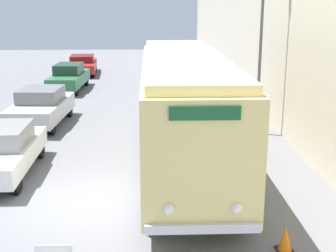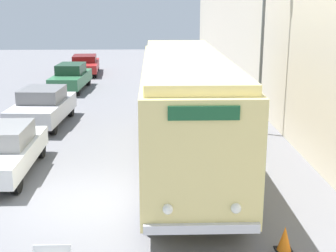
{
  "view_description": "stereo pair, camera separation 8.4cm",
  "coord_description": "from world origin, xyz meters",
  "px_view_note": "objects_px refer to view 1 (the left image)",
  "views": [
    {
      "loc": [
        1.98,
        -11.47,
        5.17
      ],
      "look_at": [
        2.43,
        0.03,
        2.07
      ],
      "focal_mm": 50.0,
      "sensor_mm": 36.0,
      "label": 1
    },
    {
      "loc": [
        2.06,
        -11.48,
        5.17
      ],
      "look_at": [
        2.43,
        0.03,
        2.07
      ],
      "focal_mm": 50.0,
      "sensor_mm": 36.0,
      "label": 2
    }
  ],
  "objects_px": {
    "vintage_bus": "(184,105)",
    "parked_car_distant": "(82,64)",
    "streetlamp": "(262,11)",
    "parked_car_mid": "(41,107)",
    "parked_car_far": "(69,77)",
    "traffic_cone": "(285,239)",
    "parked_car_near": "(2,150)"
  },
  "relations": [
    {
      "from": "parked_car_distant",
      "to": "parked_car_near",
      "type": "bearing_deg",
      "value": -93.12
    },
    {
      "from": "parked_car_far",
      "to": "parked_car_distant",
      "type": "height_order",
      "value": "parked_car_far"
    },
    {
      "from": "parked_car_mid",
      "to": "parked_car_distant",
      "type": "relative_size",
      "value": 0.93
    },
    {
      "from": "streetlamp",
      "to": "parked_car_near",
      "type": "bearing_deg",
      "value": -154.12
    },
    {
      "from": "parked_car_near",
      "to": "parked_car_mid",
      "type": "relative_size",
      "value": 0.98
    },
    {
      "from": "parked_car_distant",
      "to": "traffic_cone",
      "type": "relative_size",
      "value": 8.57
    },
    {
      "from": "traffic_cone",
      "to": "parked_car_distant",
      "type": "bearing_deg",
      "value": 107.06
    },
    {
      "from": "parked_car_near",
      "to": "traffic_cone",
      "type": "bearing_deg",
      "value": -34.08
    },
    {
      "from": "vintage_bus",
      "to": "parked_car_mid",
      "type": "bearing_deg",
      "value": 136.77
    },
    {
      "from": "parked_car_far",
      "to": "parked_car_mid",
      "type": "bearing_deg",
      "value": -86.36
    },
    {
      "from": "streetlamp",
      "to": "parked_car_distant",
      "type": "distance_m",
      "value": 18.89
    },
    {
      "from": "parked_car_far",
      "to": "streetlamp",
      "type": "bearing_deg",
      "value": -44.42
    },
    {
      "from": "parked_car_mid",
      "to": "parked_car_near",
      "type": "bearing_deg",
      "value": -85.13
    },
    {
      "from": "streetlamp",
      "to": "parked_car_far",
      "type": "height_order",
      "value": "streetlamp"
    },
    {
      "from": "parked_car_near",
      "to": "parked_car_distant",
      "type": "xyz_separation_m",
      "value": [
        -0.37,
        20.27,
        -0.06
      ]
    },
    {
      "from": "streetlamp",
      "to": "parked_car_distant",
      "type": "bearing_deg",
      "value": 119.69
    },
    {
      "from": "vintage_bus",
      "to": "parked_car_near",
      "type": "height_order",
      "value": "vintage_bus"
    },
    {
      "from": "streetlamp",
      "to": "traffic_cone",
      "type": "distance_m",
      "value": 10.27
    },
    {
      "from": "vintage_bus",
      "to": "parked_car_distant",
      "type": "xyz_separation_m",
      "value": [
        -5.92,
        19.7,
        -1.31
      ]
    },
    {
      "from": "parked_car_far",
      "to": "traffic_cone",
      "type": "distance_m",
      "value": 20.34
    },
    {
      "from": "streetlamp",
      "to": "vintage_bus",
      "type": "bearing_deg",
      "value": -131.12
    },
    {
      "from": "streetlamp",
      "to": "parked_car_mid",
      "type": "bearing_deg",
      "value": 169.33
    },
    {
      "from": "streetlamp",
      "to": "parked_car_near",
      "type": "distance_m",
      "value": 10.55
    },
    {
      "from": "parked_car_distant",
      "to": "traffic_cone",
      "type": "distance_m",
      "value": 26.29
    },
    {
      "from": "streetlamp",
      "to": "traffic_cone",
      "type": "xyz_separation_m",
      "value": [
        -1.42,
        -9.12,
        -4.52
      ]
    },
    {
      "from": "parked_car_far",
      "to": "traffic_cone",
      "type": "bearing_deg",
      "value": -65.33
    },
    {
      "from": "vintage_bus",
      "to": "parked_car_mid",
      "type": "xyz_separation_m",
      "value": [
        -5.7,
        5.36,
        -1.22
      ]
    },
    {
      "from": "vintage_bus",
      "to": "streetlamp",
      "type": "distance_m",
      "value": 5.62
    },
    {
      "from": "parked_car_near",
      "to": "traffic_cone",
      "type": "distance_m",
      "value": 8.82
    },
    {
      "from": "parked_car_far",
      "to": "traffic_cone",
      "type": "xyz_separation_m",
      "value": [
        7.64,
        -18.84,
        -0.51
      ]
    },
    {
      "from": "vintage_bus",
      "to": "parked_car_distant",
      "type": "distance_m",
      "value": 20.61
    },
    {
      "from": "parked_car_near",
      "to": "traffic_cone",
      "type": "height_order",
      "value": "parked_car_near"
    }
  ]
}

